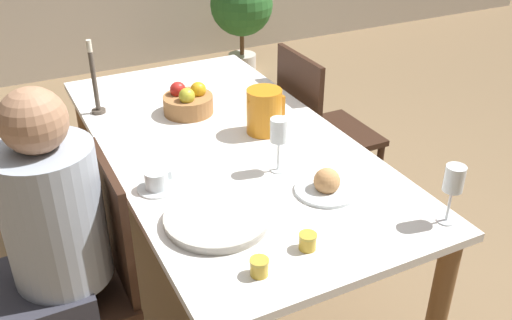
# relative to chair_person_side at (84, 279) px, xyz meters

# --- Properties ---
(ground_plane) EXTENTS (20.00, 20.00, 0.00)m
(ground_plane) POSITION_rel_chair_person_side_xyz_m (0.65, 0.28, -0.48)
(ground_plane) COLOR #7F6647
(dining_table) EXTENTS (0.91, 1.81, 0.72)m
(dining_table) POSITION_rel_chair_person_side_xyz_m (0.65, 0.28, 0.15)
(dining_table) COLOR white
(dining_table) RESTS_ON ground_plane
(chair_person_side) EXTENTS (0.42, 0.42, 0.90)m
(chair_person_side) POSITION_rel_chair_person_side_xyz_m (0.00, 0.00, 0.00)
(chair_person_side) COLOR #331E14
(chair_person_side) RESTS_ON ground_plane
(chair_opposite) EXTENTS (0.42, 0.42, 0.90)m
(chair_opposite) POSITION_rel_chair_person_side_xyz_m (1.29, 0.59, 0.00)
(chair_opposite) COLOR #331E14
(chair_opposite) RESTS_ON ground_plane
(person_seated) EXTENTS (0.39, 0.41, 1.19)m
(person_seated) POSITION_rel_chair_person_side_xyz_m (-0.09, -0.03, 0.22)
(person_seated) COLOR #33333D
(person_seated) RESTS_ON ground_plane
(red_pitcher) EXTENTS (0.17, 0.14, 0.18)m
(red_pitcher) POSITION_rel_chair_person_side_xyz_m (0.82, 0.28, 0.33)
(red_pitcher) COLOR orange
(red_pitcher) RESTS_ON dining_table
(wine_glass_water) EXTENTS (0.06, 0.06, 0.20)m
(wine_glass_water) POSITION_rel_chair_person_side_xyz_m (0.72, -0.02, 0.39)
(wine_glass_water) COLOR white
(wine_glass_water) RESTS_ON dining_table
(wine_glass_juice) EXTENTS (0.06, 0.06, 0.20)m
(wine_glass_juice) POSITION_rel_chair_person_side_xyz_m (1.04, -0.53, 0.38)
(wine_glass_juice) COLOR white
(wine_glass_juice) RESTS_ON dining_table
(teacup_near_person) EXTENTS (0.14, 0.14, 0.07)m
(teacup_near_person) POSITION_rel_chair_person_side_xyz_m (0.30, 0.06, 0.27)
(teacup_near_person) COLOR silver
(teacup_near_person) RESTS_ON dining_table
(serving_tray) EXTENTS (0.33, 0.33, 0.03)m
(serving_tray) POSITION_rel_chair_person_side_xyz_m (0.40, -0.21, 0.26)
(serving_tray) COLOR #B7B2A8
(serving_tray) RESTS_ON dining_table
(bread_plate) EXTENTS (0.22, 0.22, 0.09)m
(bread_plate) POSITION_rel_chair_person_side_xyz_m (0.80, -0.21, 0.27)
(bread_plate) COLOR silver
(bread_plate) RESTS_ON dining_table
(jam_jar_amber) EXTENTS (0.05, 0.05, 0.05)m
(jam_jar_amber) POSITION_rel_chair_person_side_xyz_m (0.41, -0.49, 0.27)
(jam_jar_amber) COLOR gold
(jam_jar_amber) RESTS_ON dining_table
(jam_jar_red) EXTENTS (0.05, 0.05, 0.05)m
(jam_jar_red) POSITION_rel_chair_person_side_xyz_m (0.58, -0.45, 0.27)
(jam_jar_red) COLOR gold
(jam_jar_red) RESTS_ON dining_table
(fruit_bowl) EXTENTS (0.21, 0.21, 0.13)m
(fruit_bowl) POSITION_rel_chair_person_side_xyz_m (0.61, 0.58, 0.29)
(fruit_bowl) COLOR #9E6B3D
(fruit_bowl) RESTS_ON dining_table
(candlestick_tall) EXTENTS (0.06, 0.06, 0.32)m
(candlestick_tall) POSITION_rel_chair_person_side_xyz_m (0.26, 0.76, 0.37)
(candlestick_tall) COLOR #4C4238
(candlestick_tall) RESTS_ON dining_table
(potted_plant) EXTENTS (0.51, 0.51, 0.83)m
(potted_plant) POSITION_rel_chair_person_side_xyz_m (1.84, 2.65, 0.06)
(potted_plant) COLOR beige
(potted_plant) RESTS_ON ground_plane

